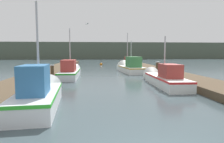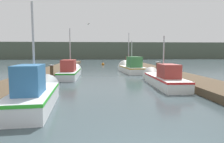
{
  "view_description": "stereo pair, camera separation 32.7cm",
  "coord_description": "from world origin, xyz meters",
  "px_view_note": "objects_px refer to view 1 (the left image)",
  "views": [
    {
      "loc": [
        -1.11,
        -3.22,
        2.07
      ],
      "look_at": [
        0.41,
        13.32,
        0.45
      ],
      "focal_mm": 32.0,
      "sensor_mm": 36.0,
      "label": 1
    },
    {
      "loc": [
        -0.78,
        -3.25,
        2.07
      ],
      "look_at": [
        0.41,
        13.32,
        0.45
      ],
      "focal_mm": 32.0,
      "sensor_mm": 36.0,
      "label": 2
    }
  ],
  "objects_px": {
    "fishing_boat_1": "(163,78)",
    "fishing_boat_2": "(71,71)",
    "mooring_piling_0": "(158,69)",
    "fishing_boat_0": "(40,93)",
    "channel_buoy": "(101,64)",
    "mooring_piling_3": "(52,74)",
    "fishing_boat_3": "(130,67)",
    "seagull_lead": "(87,24)",
    "mooring_piling_2": "(68,66)",
    "fishing_boat_4": "(127,65)"
  },
  "relations": [
    {
      "from": "fishing_boat_1",
      "to": "mooring_piling_2",
      "type": "distance_m",
      "value": 12.52
    },
    {
      "from": "fishing_boat_4",
      "to": "mooring_piling_0",
      "type": "height_order",
      "value": "fishing_boat_4"
    },
    {
      "from": "fishing_boat_3",
      "to": "fishing_boat_1",
      "type": "bearing_deg",
      "value": -91.39
    },
    {
      "from": "fishing_boat_1",
      "to": "channel_buoy",
      "type": "xyz_separation_m",
      "value": [
        -3.2,
        19.91,
        -0.31
      ]
    },
    {
      "from": "fishing_boat_3",
      "to": "mooring_piling_2",
      "type": "bearing_deg",
      "value": 158.09
    },
    {
      "from": "fishing_boat_1",
      "to": "seagull_lead",
      "type": "relative_size",
      "value": 10.83
    },
    {
      "from": "fishing_boat_1",
      "to": "mooring_piling_3",
      "type": "distance_m",
      "value": 7.33
    },
    {
      "from": "mooring_piling_0",
      "to": "channel_buoy",
      "type": "height_order",
      "value": "mooring_piling_0"
    },
    {
      "from": "fishing_boat_1",
      "to": "fishing_boat_4",
      "type": "distance_m",
      "value": 13.1
    },
    {
      "from": "mooring_piling_3",
      "to": "seagull_lead",
      "type": "height_order",
      "value": "seagull_lead"
    },
    {
      "from": "fishing_boat_2",
      "to": "fishing_boat_4",
      "type": "distance_m",
      "value": 10.32
    },
    {
      "from": "fishing_boat_3",
      "to": "mooring_piling_3",
      "type": "height_order",
      "value": "fishing_boat_3"
    },
    {
      "from": "fishing_boat_3",
      "to": "fishing_boat_4",
      "type": "distance_m",
      "value": 4.78
    },
    {
      "from": "fishing_boat_0",
      "to": "mooring_piling_3",
      "type": "height_order",
      "value": "fishing_boat_0"
    },
    {
      "from": "mooring_piling_0",
      "to": "fishing_boat_3",
      "type": "bearing_deg",
      "value": 110.33
    },
    {
      "from": "channel_buoy",
      "to": "mooring_piling_3",
      "type": "bearing_deg",
      "value": -102.18
    },
    {
      "from": "fishing_boat_0",
      "to": "fishing_boat_2",
      "type": "xyz_separation_m",
      "value": [
        0.13,
        9.17,
        -0.03
      ]
    },
    {
      "from": "fishing_boat_2",
      "to": "fishing_boat_4",
      "type": "height_order",
      "value": "fishing_boat_4"
    },
    {
      "from": "fishing_boat_3",
      "to": "mooring_piling_2",
      "type": "height_order",
      "value": "fishing_boat_3"
    },
    {
      "from": "fishing_boat_1",
      "to": "fishing_boat_2",
      "type": "distance_m",
      "value": 7.94
    },
    {
      "from": "fishing_boat_1",
      "to": "seagull_lead",
      "type": "distance_m",
      "value": 11.78
    },
    {
      "from": "mooring_piling_2",
      "to": "seagull_lead",
      "type": "bearing_deg",
      "value": -17.26
    },
    {
      "from": "mooring_piling_3",
      "to": "fishing_boat_4",
      "type": "bearing_deg",
      "value": 58.56
    },
    {
      "from": "fishing_boat_0",
      "to": "fishing_boat_4",
      "type": "xyz_separation_m",
      "value": [
        6.3,
        17.44,
        -0.05
      ]
    },
    {
      "from": "mooring_piling_2",
      "to": "seagull_lead",
      "type": "distance_m",
      "value": 5.02
    },
    {
      "from": "fishing_boat_2",
      "to": "channel_buoy",
      "type": "height_order",
      "value": "fishing_boat_2"
    },
    {
      "from": "mooring_piling_3",
      "to": "fishing_boat_3",
      "type": "bearing_deg",
      "value": 45.85
    },
    {
      "from": "fishing_boat_3",
      "to": "seagull_lead",
      "type": "relative_size",
      "value": 10.84
    },
    {
      "from": "fishing_boat_3",
      "to": "mooring_piling_3",
      "type": "xyz_separation_m",
      "value": [
        -6.54,
        -6.74,
        0.13
      ]
    },
    {
      "from": "mooring_piling_0",
      "to": "fishing_boat_0",
      "type": "bearing_deg",
      "value": -131.19
    },
    {
      "from": "mooring_piling_2",
      "to": "fishing_boat_3",
      "type": "bearing_deg",
      "value": -16.34
    },
    {
      "from": "fishing_boat_3",
      "to": "channel_buoy",
      "type": "bearing_deg",
      "value": 97.04
    },
    {
      "from": "fishing_boat_2",
      "to": "fishing_boat_1",
      "type": "bearing_deg",
      "value": -37.46
    },
    {
      "from": "fishing_boat_3",
      "to": "mooring_piling_0",
      "type": "distance_m",
      "value": 4.52
    },
    {
      "from": "fishing_boat_2",
      "to": "mooring_piling_0",
      "type": "bearing_deg",
      "value": -5.68
    },
    {
      "from": "mooring_piling_0",
      "to": "seagull_lead",
      "type": "distance_m",
      "value": 9.25
    },
    {
      "from": "fishing_boat_2",
      "to": "channel_buoy",
      "type": "relative_size",
      "value": 6.59
    },
    {
      "from": "fishing_boat_2",
      "to": "mooring_piling_3",
      "type": "xyz_separation_m",
      "value": [
        -0.86,
        -3.23,
        0.15
      ]
    },
    {
      "from": "fishing_boat_4",
      "to": "mooring_piling_0",
      "type": "xyz_separation_m",
      "value": [
        1.08,
        -9.0,
        0.19
      ]
    },
    {
      "from": "mooring_piling_0",
      "to": "fishing_boat_4",
      "type": "bearing_deg",
      "value": 96.86
    },
    {
      "from": "fishing_boat_1",
      "to": "fishing_boat_4",
      "type": "relative_size",
      "value": 1.07
    },
    {
      "from": "fishing_boat_3",
      "to": "seagull_lead",
      "type": "xyz_separation_m",
      "value": [
        -4.43,
        1.26,
        4.56
      ]
    },
    {
      "from": "fishing_boat_1",
      "to": "mooring_piling_0",
      "type": "bearing_deg",
      "value": 77.46
    },
    {
      "from": "mooring_piling_2",
      "to": "mooring_piling_3",
      "type": "height_order",
      "value": "mooring_piling_3"
    },
    {
      "from": "fishing_boat_3",
      "to": "mooring_piling_0",
      "type": "height_order",
      "value": "fishing_boat_3"
    },
    {
      "from": "fishing_boat_1",
      "to": "mooring_piling_0",
      "type": "distance_m",
      "value": 4.22
    },
    {
      "from": "fishing_boat_4",
      "to": "seagull_lead",
      "type": "bearing_deg",
      "value": -144.61
    },
    {
      "from": "fishing_boat_4",
      "to": "fishing_boat_1",
      "type": "bearing_deg",
      "value": -89.5
    },
    {
      "from": "mooring_piling_3",
      "to": "fishing_boat_2",
      "type": "bearing_deg",
      "value": 75.14
    },
    {
      "from": "fishing_boat_1",
      "to": "seagull_lead",
      "type": "height_order",
      "value": "seagull_lead"
    }
  ]
}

